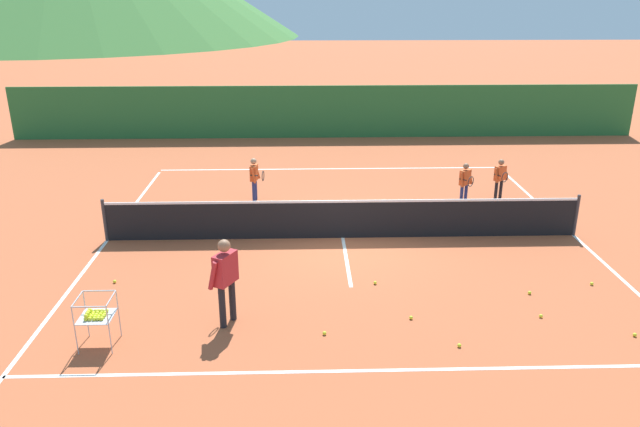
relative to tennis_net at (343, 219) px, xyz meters
name	(u,v)px	position (x,y,z in m)	size (l,w,h in m)	color
ground_plane	(343,238)	(0.00, 0.00, -0.50)	(120.00, 120.00, 0.00)	#B25633
line_baseline_near	(365,371)	(0.00, -5.55, -0.50)	(11.46, 0.08, 0.01)	white
line_baseline_far	(331,169)	(0.00, 6.08, -0.50)	(11.46, 0.08, 0.01)	white
line_sideline_west	(107,240)	(-5.73, 0.00, -0.50)	(0.08, 11.62, 0.01)	white
line_sideline_east	(573,235)	(5.73, 0.00, -0.50)	(0.08, 11.62, 0.01)	white
line_service_center	(343,238)	(0.00, 0.00, -0.50)	(0.08, 5.29, 0.01)	white
tennis_net	(343,219)	(0.00, 0.00, 0.00)	(11.54, 0.08, 1.05)	#333338
instructor	(225,274)	(-2.36, -3.98, 0.49)	(0.53, 0.83, 1.65)	black
student_0	(255,176)	(-2.33, 2.84, 0.26)	(0.41, 0.65, 1.26)	navy
student_1	(465,180)	(3.56, 2.32, 0.23)	(0.46, 0.66, 1.21)	navy
student_2	(500,176)	(4.66, 2.69, 0.23)	(0.48, 0.64, 1.21)	black
ball_cart	(96,315)	(-4.48, -4.65, 0.08)	(0.58, 0.58, 0.90)	#B7B7BC
tennis_ball_0	(411,318)	(1.01, -3.95, -0.47)	(0.07, 0.07, 0.07)	yellow
tennis_ball_1	(459,345)	(1.67, -4.91, -0.47)	(0.07, 0.07, 0.07)	yellow
tennis_ball_2	(592,284)	(4.97, -2.69, -0.47)	(0.07, 0.07, 0.07)	yellow
tennis_ball_3	(375,283)	(0.51, -2.52, -0.47)	(0.07, 0.07, 0.07)	yellow
tennis_ball_4	(324,333)	(-0.61, -4.45, -0.47)	(0.07, 0.07, 0.07)	yellow
tennis_ball_5	(541,316)	(3.43, -3.97, -0.47)	(0.07, 0.07, 0.07)	yellow
tennis_ball_6	(635,335)	(4.84, -4.66, -0.47)	(0.07, 0.07, 0.07)	yellow
tennis_ball_7	(530,293)	(3.55, -3.05, -0.47)	(0.07, 0.07, 0.07)	yellow
tennis_ball_8	(115,281)	(-4.90, -2.30, -0.47)	(0.07, 0.07, 0.07)	yellow
windscreen_fence	(326,112)	(0.00, 10.72, 0.55)	(25.21, 0.08, 2.11)	#286B33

